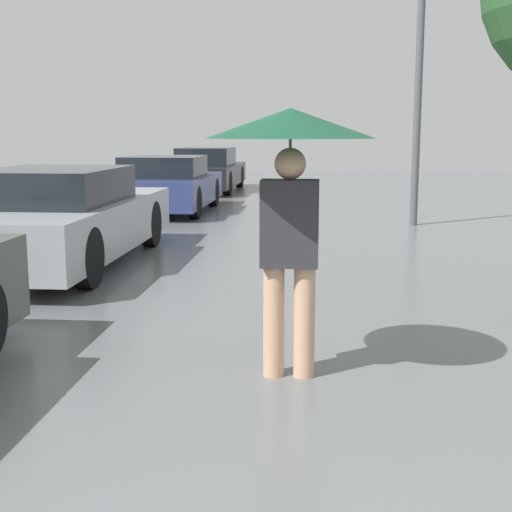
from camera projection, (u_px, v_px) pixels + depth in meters
pedestrian at (290, 160)px, 4.63m from camera, size 1.10×1.10×1.80m
parked_car_second at (59, 218)px, 8.93m from camera, size 1.79×4.60×1.21m
parked_car_third at (166, 185)px, 14.76m from camera, size 1.79×3.84×1.16m
parked_car_farthest at (207, 171)px, 19.97m from camera, size 1.68×4.53×1.21m
street_lamp at (420, 51)px, 12.22m from camera, size 0.29×0.29×5.18m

